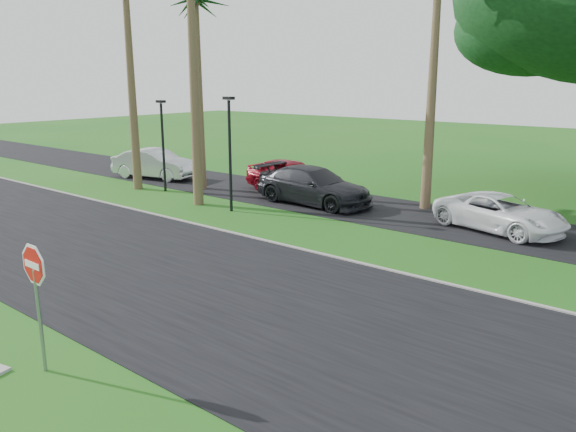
{
  "coord_description": "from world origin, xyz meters",
  "views": [
    {
      "loc": [
        10.08,
        -7.52,
        5.36
      ],
      "look_at": [
        0.97,
        3.66,
        1.8
      ],
      "focal_mm": 35.0,
      "sensor_mm": 36.0,
      "label": 1
    }
  ],
  "objects_px": {
    "car_red": "(290,176)",
    "car_minivan": "(500,213)",
    "car_dark": "(314,186)",
    "stop_sign_near": "(36,282)",
    "car_silver": "(155,164)"
  },
  "relations": [
    {
      "from": "car_dark",
      "to": "car_minivan",
      "type": "bearing_deg",
      "value": -83.81
    },
    {
      "from": "car_red",
      "to": "stop_sign_near",
      "type": "bearing_deg",
      "value": -153.63
    },
    {
      "from": "car_silver",
      "to": "car_minivan",
      "type": "relative_size",
      "value": 1.02
    },
    {
      "from": "car_dark",
      "to": "car_red",
      "type": "bearing_deg",
      "value": 61.68
    },
    {
      "from": "car_minivan",
      "to": "car_dark",
      "type": "bearing_deg",
      "value": 108.56
    },
    {
      "from": "car_silver",
      "to": "car_dark",
      "type": "relative_size",
      "value": 0.88
    },
    {
      "from": "car_silver",
      "to": "stop_sign_near",
      "type": "bearing_deg",
      "value": -147.37
    },
    {
      "from": "stop_sign_near",
      "to": "car_red",
      "type": "relative_size",
      "value": 0.56
    },
    {
      "from": "car_silver",
      "to": "car_dark",
      "type": "bearing_deg",
      "value": -102.12
    },
    {
      "from": "car_minivan",
      "to": "car_silver",
      "type": "bearing_deg",
      "value": 107.0
    },
    {
      "from": "car_silver",
      "to": "car_minivan",
      "type": "bearing_deg",
      "value": -100.96
    },
    {
      "from": "stop_sign_near",
      "to": "car_minivan",
      "type": "xyz_separation_m",
      "value": [
        3.17,
        15.35,
        -1.12
      ]
    },
    {
      "from": "car_dark",
      "to": "car_minivan",
      "type": "height_order",
      "value": "car_dark"
    },
    {
      "from": "car_silver",
      "to": "car_red",
      "type": "bearing_deg",
      "value": -91.49
    },
    {
      "from": "car_red",
      "to": "car_minivan",
      "type": "bearing_deg",
      "value": -92.07
    }
  ]
}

